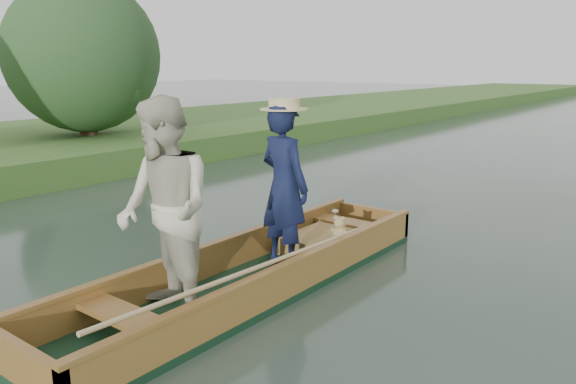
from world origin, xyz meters
The scene contains 3 objects.
ground centered at (0.00, 0.00, 0.00)m, with size 120.00×120.00×0.00m, color #283D30.
trees_far centered at (-1.42, 7.19, 2.41)m, with size 22.15×11.86×4.38m.
punt centered at (-0.03, -0.32, 0.77)m, with size 1.20×5.00×2.07m.
Camera 1 is at (3.69, -4.15, 2.32)m, focal length 35.00 mm.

